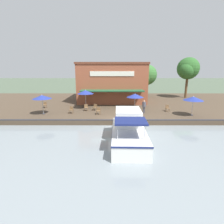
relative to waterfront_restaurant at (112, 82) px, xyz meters
The scene contains 18 objects.
ground_plane 13.87m from the waterfront_restaurant, ahead, with size 220.00×220.00×0.00m, color #4C5B47.
quay_deck 4.27m from the waterfront_restaurant, 20.54° to the left, with size 22.00×56.00×0.60m, color #4C3D2D.
quay_edge_fender 13.61m from the waterfront_restaurant, ahead, with size 0.20×50.40×0.10m, color #2D2D33.
waterfront_restaurant is the anchor object (origin of this frame).
patio_umbrella_mid_patio_right 8.23m from the waterfront_restaurant, 26.31° to the right, with size 2.21×2.21×2.59m.
patio_umbrella_back_row 13.45m from the waterfront_restaurant, 38.45° to the right, with size 2.23×2.23×2.36m.
patio_umbrella_mid_patio_left 9.61m from the waterfront_restaurant, 17.88° to the left, with size 2.14×2.14×2.33m.
patio_umbrella_by_entrance 14.61m from the waterfront_restaurant, 40.21° to the left, with size 2.27×2.27×2.29m.
cafe_chair_beside_entrance 11.61m from the waterfront_restaurant, 26.45° to the right, with size 0.49×0.49×0.85m.
cafe_chair_facing_river 9.16m from the waterfront_restaurant, 14.92° to the right, with size 0.54×0.54×0.85m.
cafe_chair_under_first_umbrella 11.84m from the waterfront_restaurant, 38.34° to the left, with size 0.46×0.46×0.85m.
cafe_chair_mid_patio 12.06m from the waterfront_restaurant, 53.98° to the right, with size 0.49×0.49×0.85m.
cafe_chair_back_row_seat 11.04m from the waterfront_restaurant, ahead, with size 0.50×0.50×0.85m.
cafe_chair_far_corner_seat 9.74m from the waterfront_restaurant, 21.24° to the right, with size 0.54×0.54×0.85m.
person_at_quay_edge 10.98m from the waterfront_restaurant, 21.51° to the left, with size 0.45×0.45×1.60m.
motorboat_far_downstream 17.35m from the waterfront_restaurant, ahead, with size 7.73×2.81×2.53m.
tree_behind_restaurant 7.94m from the waterfront_restaurant, 121.71° to the left, with size 4.21×4.01×6.27m.
tree_upstream_bank 14.33m from the waterfront_restaurant, 98.90° to the left, with size 4.22×4.02×7.50m.
Camera 1 is at (17.74, -0.82, 5.85)m, focal length 28.00 mm.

